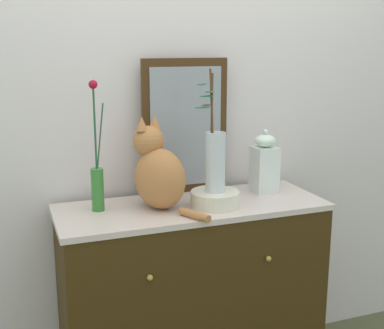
% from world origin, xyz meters
% --- Properties ---
extents(wall_back, '(4.40, 0.08, 2.60)m').
position_xyz_m(wall_back, '(0.00, 0.30, 1.30)').
color(wall_back, silver).
rests_on(wall_back, ground_plane).
extents(sideboard, '(1.18, 0.47, 0.92)m').
position_xyz_m(sideboard, '(0.00, -0.00, 0.46)').
color(sideboard, '#39270D').
rests_on(sideboard, ground_plane).
extents(mirror_leaning, '(0.41, 0.03, 0.63)m').
position_xyz_m(mirror_leaning, '(0.04, 0.20, 1.23)').
color(mirror_leaning, '#402812').
rests_on(mirror_leaning, sideboard).
extents(cat_sitting, '(0.28, 0.41, 0.39)m').
position_xyz_m(cat_sitting, '(-0.15, 0.01, 1.07)').
color(cat_sitting, '#B77640').
rests_on(cat_sitting, sideboard).
extents(vase_slim_green, '(0.07, 0.05, 0.55)m').
position_xyz_m(vase_slim_green, '(-0.40, 0.06, 1.05)').
color(vase_slim_green, '#357C30').
rests_on(vase_slim_green, sideboard).
extents(bowl_porcelain, '(0.21, 0.21, 0.07)m').
position_xyz_m(bowl_porcelain, '(0.09, -0.05, 0.95)').
color(bowl_porcelain, silver).
rests_on(bowl_porcelain, sideboard).
extents(vase_glass_clear, '(0.15, 0.11, 0.52)m').
position_xyz_m(vase_glass_clear, '(0.08, -0.05, 1.13)').
color(vase_glass_clear, silver).
rests_on(vase_glass_clear, bowl_porcelain).
extents(jar_lidded_porcelain, '(0.11, 0.11, 0.30)m').
position_xyz_m(jar_lidded_porcelain, '(0.39, 0.07, 1.05)').
color(jar_lidded_porcelain, white).
rests_on(jar_lidded_porcelain, sideboard).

